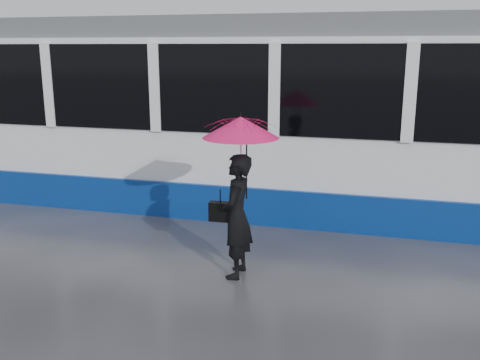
% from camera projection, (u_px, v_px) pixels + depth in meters
% --- Properties ---
extents(ground, '(90.00, 90.00, 0.00)m').
position_uv_depth(ground, '(175.00, 246.00, 7.87)').
color(ground, '#29292E').
rests_on(ground, ground).
extents(rails, '(34.00, 1.51, 0.02)m').
position_uv_depth(rails, '(225.00, 200.00, 10.21)').
color(rails, '#3F3D38').
rests_on(rails, ground).
extents(tram, '(26.00, 2.56, 3.35)m').
position_uv_depth(tram, '(437.00, 122.00, 8.87)').
color(tram, white).
rests_on(tram, ground).
extents(woman, '(0.40, 0.59, 1.58)m').
position_uv_depth(woman, '(237.00, 216.00, 6.68)').
color(woman, black).
rests_on(woman, ground).
extents(umbrella, '(0.96, 0.96, 1.07)m').
position_uv_depth(umbrella, '(241.00, 142.00, 6.44)').
color(umbrella, '#FA1587').
rests_on(umbrella, ground).
extents(handbag, '(0.29, 0.13, 0.42)m').
position_uv_depth(handbag, '(220.00, 212.00, 6.74)').
color(handbag, black).
rests_on(handbag, ground).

